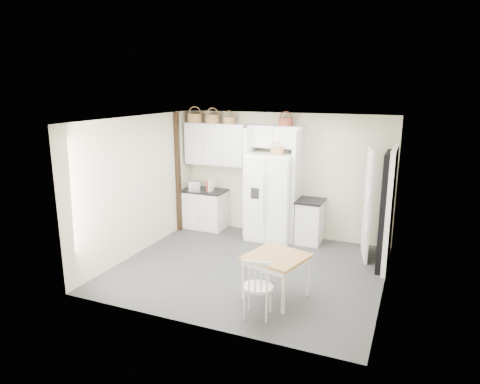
% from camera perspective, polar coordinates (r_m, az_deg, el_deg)
% --- Properties ---
extents(floor, '(4.50, 4.50, 0.00)m').
position_cam_1_polar(floor, '(7.66, 1.21, -10.13)').
color(floor, '#303032').
rests_on(floor, ground).
extents(ceiling, '(4.50, 4.50, 0.00)m').
position_cam_1_polar(ceiling, '(7.02, 1.32, 9.65)').
color(ceiling, white).
rests_on(ceiling, wall_back).
extents(wall_back, '(4.50, 0.00, 4.50)m').
position_cam_1_polar(wall_back, '(9.07, 5.91, 2.26)').
color(wall_back, beige).
rests_on(wall_back, floor).
extents(wall_left, '(0.00, 4.00, 4.00)m').
position_cam_1_polar(wall_left, '(8.30, -13.34, 0.86)').
color(wall_left, beige).
rests_on(wall_left, floor).
extents(wall_right, '(0.00, 4.00, 4.00)m').
position_cam_1_polar(wall_right, '(6.77, 19.29, -2.49)').
color(wall_right, beige).
rests_on(wall_right, floor).
extents(refrigerator, '(0.93, 0.75, 1.80)m').
position_cam_1_polar(refrigerator, '(8.86, 4.21, -0.65)').
color(refrigerator, white).
rests_on(refrigerator, floor).
extents(base_cab_left, '(0.91, 0.58, 0.85)m').
position_cam_1_polar(base_cab_left, '(9.66, -4.70, -2.36)').
color(base_cab_left, white).
rests_on(base_cab_left, floor).
extents(base_cab_right, '(0.49, 0.58, 0.86)m').
position_cam_1_polar(base_cab_right, '(8.85, 9.28, -3.99)').
color(base_cab_right, white).
rests_on(base_cab_right, floor).
extents(dining_table, '(1.00, 1.00, 0.68)m').
position_cam_1_polar(dining_table, '(6.58, 4.85, -11.17)').
color(dining_table, olive).
rests_on(dining_table, floor).
extents(windsor_chair, '(0.48, 0.45, 0.88)m').
position_cam_1_polar(windsor_chair, '(6.01, 2.38, -12.55)').
color(windsor_chair, white).
rests_on(windsor_chair, floor).
extents(counter_left, '(0.95, 0.62, 0.04)m').
position_cam_1_polar(counter_left, '(9.54, -4.75, 0.19)').
color(counter_left, black).
rests_on(counter_left, base_cab_left).
extents(counter_right, '(0.53, 0.62, 0.04)m').
position_cam_1_polar(counter_right, '(8.72, 9.40, -1.19)').
color(counter_right, black).
rests_on(counter_right, base_cab_right).
extents(toaster, '(0.29, 0.22, 0.18)m').
position_cam_1_polar(toaster, '(9.61, -6.03, 0.92)').
color(toaster, silver).
rests_on(toaster, counter_left).
extents(cookbook_red, '(0.06, 0.15, 0.22)m').
position_cam_1_polar(cookbook_red, '(9.38, -4.17, 0.78)').
color(cookbook_red, '#AF372A').
rests_on(cookbook_red, counter_left).
extents(cookbook_cream, '(0.05, 0.18, 0.26)m').
position_cam_1_polar(cookbook_cream, '(9.35, -3.88, 0.87)').
color(cookbook_cream, beige).
rests_on(cookbook_cream, counter_left).
extents(basket_upper_a, '(0.34, 0.34, 0.19)m').
position_cam_1_polar(basket_upper_a, '(9.54, -6.02, 9.78)').
color(basket_upper_a, '#9E693E').
rests_on(basket_upper_a, upper_cabinet).
extents(basket_upper_b, '(0.32, 0.32, 0.19)m').
position_cam_1_polar(basket_upper_b, '(9.34, -3.66, 9.72)').
color(basket_upper_b, '#9E693E').
rests_on(basket_upper_b, upper_cabinet).
extents(basket_upper_c, '(0.26, 0.26, 0.15)m').
position_cam_1_polar(basket_upper_c, '(9.17, -1.44, 9.56)').
color(basket_upper_c, '#9E693E').
rests_on(basket_upper_c, upper_cabinet).
extents(basket_bridge_b, '(0.28, 0.28, 0.16)m').
position_cam_1_polar(basket_bridge_b, '(8.74, 6.11, 9.30)').
color(basket_bridge_b, brown).
rests_on(basket_bridge_b, bridge_cabinet).
extents(basket_fridge_b, '(0.26, 0.26, 0.14)m').
position_cam_1_polar(basket_fridge_b, '(8.53, 4.94, 5.44)').
color(basket_fridge_b, '#9E693E').
rests_on(basket_fridge_b, refrigerator).
extents(upper_cabinet, '(1.40, 0.34, 0.90)m').
position_cam_1_polar(upper_cabinet, '(9.36, -3.17, 6.39)').
color(upper_cabinet, white).
rests_on(upper_cabinet, wall_back).
extents(bridge_cabinet, '(1.12, 0.34, 0.45)m').
position_cam_1_polar(bridge_cabinet, '(8.83, 4.78, 7.38)').
color(bridge_cabinet, white).
rests_on(bridge_cabinet, wall_back).
extents(fridge_panel_left, '(0.08, 0.60, 2.30)m').
position_cam_1_polar(fridge_panel_left, '(9.04, 1.33, 1.31)').
color(fridge_panel_left, white).
rests_on(fridge_panel_left, floor).
extents(fridge_panel_right, '(0.08, 0.60, 2.30)m').
position_cam_1_polar(fridge_panel_right, '(8.73, 7.57, 0.74)').
color(fridge_panel_right, white).
rests_on(fridge_panel_right, floor).
extents(trim_post, '(0.09, 0.09, 2.60)m').
position_cam_1_polar(trim_post, '(9.37, -8.27, 2.56)').
color(trim_post, black).
rests_on(trim_post, floor).
extents(doorway_void, '(0.18, 0.85, 2.05)m').
position_cam_1_polar(doorway_void, '(7.81, 18.98, -2.43)').
color(doorway_void, black).
rests_on(doorway_void, floor).
extents(door_slab, '(0.21, 0.79, 2.05)m').
position_cam_1_polar(door_slab, '(8.16, 16.64, -1.57)').
color(door_slab, white).
rests_on(door_slab, floor).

